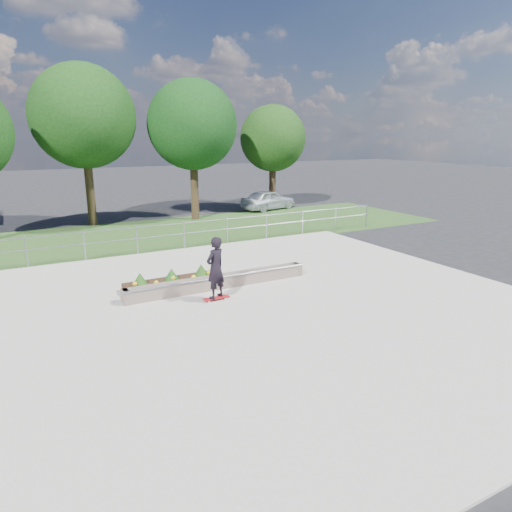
{
  "coord_description": "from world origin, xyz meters",
  "views": [
    {
      "loc": [
        -6.28,
        -10.48,
        4.74
      ],
      "look_at": [
        0.2,
        1.5,
        1.1
      ],
      "focal_mm": 32.0,
      "sensor_mm": 36.0,
      "label": 1
    }
  ],
  "objects_px": {
    "grind_ledge": "(219,282)",
    "parked_car": "(268,200)",
    "skateboarder": "(215,268)",
    "planter_bed": "(174,283)"
  },
  "relations": [
    {
      "from": "grind_ledge",
      "to": "parked_car",
      "type": "distance_m",
      "value": 15.89
    },
    {
      "from": "grind_ledge",
      "to": "skateboarder",
      "type": "distance_m",
      "value": 1.36
    },
    {
      "from": "skateboarder",
      "to": "parked_car",
      "type": "height_order",
      "value": "skateboarder"
    },
    {
      "from": "skateboarder",
      "to": "grind_ledge",
      "type": "bearing_deg",
      "value": 61.41
    },
    {
      "from": "planter_bed",
      "to": "skateboarder",
      "type": "height_order",
      "value": "skateboarder"
    },
    {
      "from": "parked_car",
      "to": "skateboarder",
      "type": "bearing_deg",
      "value": 131.78
    },
    {
      "from": "planter_bed",
      "to": "parked_car",
      "type": "height_order",
      "value": "parked_car"
    },
    {
      "from": "parked_car",
      "to": "planter_bed",
      "type": "bearing_deg",
      "value": 126.42
    },
    {
      "from": "grind_ledge",
      "to": "parked_car",
      "type": "height_order",
      "value": "parked_car"
    },
    {
      "from": "grind_ledge",
      "to": "planter_bed",
      "type": "bearing_deg",
      "value": 154.99
    }
  ]
}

